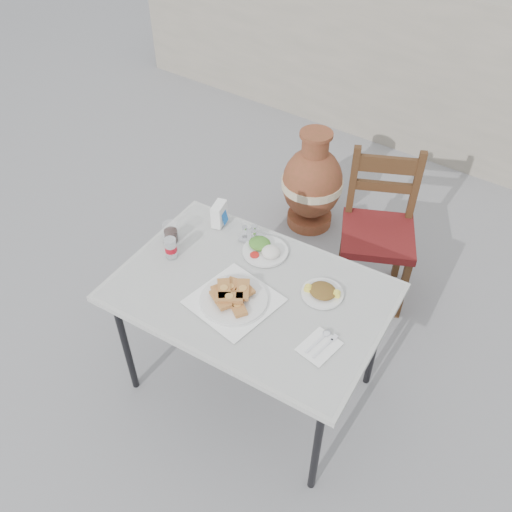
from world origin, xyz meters
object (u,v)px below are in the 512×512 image
Objects in this scene: soda_can at (171,248)px; pide_plate at (234,296)px; salad_chopped_plate at (323,292)px; condiment_caddy at (251,235)px; cola_glass at (171,233)px; salad_rice_plate at (265,249)px; napkin_holder at (219,214)px; terracotta_urn at (312,184)px; cafe_table at (251,297)px; chair at (378,229)px.

pide_plate is at bearing -7.60° from soda_can.
condiment_caddy is at bearing 166.32° from salad_chopped_plate.
pide_plate is at bearing -15.67° from cola_glass.
salad_rice_plate is 2.13× the size of cola_glass.
soda_can is at bearing -111.58° from napkin_holder.
terracotta_urn is (-0.36, 1.04, -0.39)m from salad_rice_plate.
cola_glass is (-0.74, -0.12, 0.03)m from salad_chopped_plate.
soda_can is 1.37m from terracotta_urn.
pide_plate is at bearing -100.17° from cafe_table.
chair is at bearing -27.46° from terracotta_urn.
napkin_holder reaches higher than cola_glass.
soda_can is at bearing -47.23° from cola_glass.
salad_rice_plate is at bearing 102.32° from pide_plate.
cola_glass is (-0.47, 0.13, 0.01)m from pide_plate.
soda_can is at bearing -88.63° from terracotta_urn.
cola_glass is (-0.07, 0.08, -0.01)m from soda_can.
cafe_table is 6.74× the size of salad_chopped_plate.
salad_rice_plate is 1.85× the size of condiment_caddy.
pide_plate is at bearing -64.15° from condiment_caddy.
pide_plate is 0.37m from salad_chopped_plate.
chair is (-0.10, 0.80, -0.26)m from salad_chopped_plate.
salad_chopped_plate is (0.26, 0.15, 0.06)m from cafe_table.
salad_rice_plate is 0.81m from chair.
chair reaches higher than pide_plate.
condiment_caddy is (0.22, 0.30, -0.02)m from soda_can.
chair reaches higher than terracotta_urn.
cola_glass is at bearing -171.15° from salad_chopped_plate.
salad_rice_plate is 0.30m from napkin_holder.
condiment_caddy is at bearing -143.48° from chair.
salad_rice_plate is 1.17× the size of salad_chopped_plate.
chair is 0.69m from terracotta_urn.
cafe_table is 10.66× the size of condiment_caddy.
salad_chopped_plate is 1.37m from terracotta_urn.
napkin_holder is at bearing 144.93° from cafe_table.
napkin_holder is (-0.29, 0.04, 0.04)m from salad_rice_plate.
pide_plate reaches higher than cafe_table.
terracotta_urn is (-0.25, 1.00, -0.40)m from condiment_caddy.
cafe_table is at bearing -4.57° from cola_glass.
salad_rice_plate is at bearing 110.80° from cafe_table.
soda_can reaches higher than pide_plate.
napkin_holder is at bearing 135.33° from pide_plate.
cola_glass reaches higher than pide_plate.
chair is at bearing 71.28° from salad_rice_plate.
salad_rice_plate is 0.11m from condiment_caddy.
cafe_table is 0.12m from pide_plate.
salad_chopped_plate is 1.57× the size of napkin_holder.
salad_chopped_plate is 1.82× the size of cola_glass.
soda_can is (-0.67, -0.19, 0.03)m from salad_chopped_plate.
pide_plate is 3.13× the size of napkin_holder.
pide_plate is 0.41× the size of chair.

